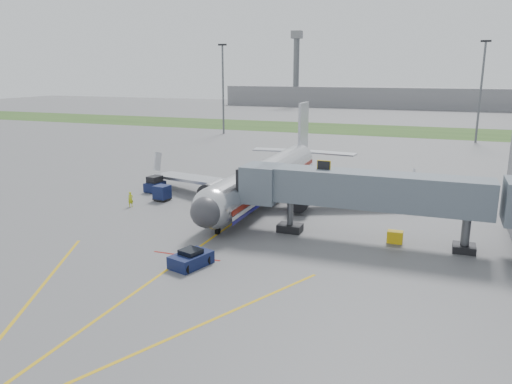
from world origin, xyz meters
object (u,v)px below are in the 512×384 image
(belt_loader, at_px, (217,199))
(airliner, at_px, (266,177))
(pushback_tug, at_px, (191,259))
(baggage_tug, at_px, (155,184))
(ramp_worker, at_px, (131,199))

(belt_loader, bearing_deg, airliner, 36.17)
(airliner, bearing_deg, pushback_tug, -86.35)
(airliner, bearing_deg, baggage_tug, -176.54)
(ramp_worker, bearing_deg, pushback_tug, -99.38)
(baggage_tug, xyz_separation_m, ramp_worker, (1.41, -7.21, -0.01))
(belt_loader, bearing_deg, baggage_tug, 165.37)
(airliner, distance_m, belt_loader, 6.13)
(pushback_tug, distance_m, belt_loader, 18.56)
(baggage_tug, height_order, ramp_worker, baggage_tug)
(airliner, bearing_deg, belt_loader, -143.83)
(airliner, xyz_separation_m, pushback_tug, (1.34, -20.96, -2.09))
(baggage_tug, relative_size, belt_loader, 0.72)
(airliner, relative_size, ramp_worker, 21.36)
(pushback_tug, bearing_deg, ramp_worker, 137.83)
(baggage_tug, bearing_deg, pushback_tug, -52.13)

